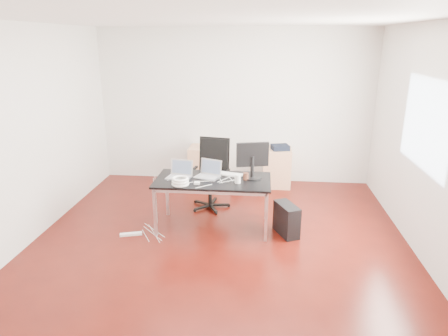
# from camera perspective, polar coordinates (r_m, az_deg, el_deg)

# --- Properties ---
(room_shell) EXTENTS (5.00, 5.00, 5.00)m
(room_shell) POSITION_cam_1_polar(r_m,az_deg,el_deg) (4.96, -0.21, 4.13)
(room_shell) COLOR #3D0B07
(room_shell) RESTS_ON ground
(desk) EXTENTS (1.60, 0.80, 0.73)m
(desk) POSITION_cam_1_polar(r_m,az_deg,el_deg) (5.57, -1.59, -2.13)
(desk) COLOR black
(desk) RESTS_ON ground
(office_chair) EXTENTS (0.55, 0.57, 1.08)m
(office_chair) POSITION_cam_1_polar(r_m,az_deg,el_deg) (6.34, -1.79, -0.29)
(office_chair) COLOR black
(office_chair) RESTS_ON ground
(filing_cabinet_left) EXTENTS (0.50, 0.50, 0.70)m
(filing_cabinet_left) POSITION_cam_1_polar(r_m,az_deg,el_deg) (7.45, -2.96, 0.43)
(filing_cabinet_left) COLOR tan
(filing_cabinet_left) RESTS_ON ground
(filing_cabinet_right) EXTENTS (0.50, 0.50, 0.70)m
(filing_cabinet_right) POSITION_cam_1_polar(r_m,az_deg,el_deg) (7.37, 7.54, 0.11)
(filing_cabinet_right) COLOR tan
(filing_cabinet_right) RESTS_ON ground
(pc_tower) EXTENTS (0.37, 0.49, 0.44)m
(pc_tower) POSITION_cam_1_polar(r_m,az_deg,el_deg) (5.61, 8.92, -7.27)
(pc_tower) COLOR black
(pc_tower) RESTS_ON ground
(wastebasket) EXTENTS (0.31, 0.31, 0.28)m
(wastebasket) POSITION_cam_1_polar(r_m,az_deg,el_deg) (7.28, 1.86, -1.71)
(wastebasket) COLOR black
(wastebasket) RESTS_ON ground
(power_strip) EXTENTS (0.30, 0.15, 0.04)m
(power_strip) POSITION_cam_1_polar(r_m,az_deg,el_deg) (5.74, -13.15, -9.19)
(power_strip) COLOR white
(power_strip) RESTS_ON ground
(laptop_left) EXTENTS (0.37, 0.31, 0.23)m
(laptop_left) POSITION_cam_1_polar(r_m,az_deg,el_deg) (5.65, -6.32, -0.77)
(laptop_left) COLOR silver
(laptop_left) RESTS_ON desk
(laptop_right) EXTENTS (0.40, 0.36, 0.23)m
(laptop_right) POSITION_cam_1_polar(r_m,az_deg,el_deg) (5.64, -2.20, -0.72)
(laptop_right) COLOR silver
(laptop_right) RESTS_ON desk
(monitor) EXTENTS (0.45, 0.26, 0.51)m
(monitor) POSITION_cam_1_polar(r_m,az_deg,el_deg) (5.53, 4.09, 1.37)
(monitor) COLOR black
(monitor) RESTS_ON desk
(keyboard) EXTENTS (0.46, 0.25, 0.02)m
(keyboard) POSITION_cam_1_polar(r_m,az_deg,el_deg) (5.73, 0.52, -0.88)
(keyboard) COLOR white
(keyboard) RESTS_ON desk
(cup_white) EXTENTS (0.09, 0.09, 0.12)m
(cup_white) POSITION_cam_1_polar(r_m,az_deg,el_deg) (5.39, 1.96, -1.55)
(cup_white) COLOR white
(cup_white) RESTS_ON desk
(cup_brown) EXTENTS (0.10, 0.10, 0.10)m
(cup_brown) POSITION_cam_1_polar(r_m,az_deg,el_deg) (5.52, 3.14, -1.19)
(cup_brown) COLOR #4E281B
(cup_brown) RESTS_ON desk
(cable_coil) EXTENTS (0.24, 0.24, 0.11)m
(cable_coil) POSITION_cam_1_polar(r_m,az_deg,el_deg) (5.35, -6.26, -1.91)
(cable_coil) COLOR white
(cable_coil) RESTS_ON desk
(power_adapter) EXTENTS (0.07, 0.07, 0.03)m
(power_adapter) POSITION_cam_1_polar(r_m,az_deg,el_deg) (5.38, -3.90, -2.15)
(power_adapter) COLOR white
(power_adapter) RESTS_ON desk
(speaker) EXTENTS (0.09, 0.08, 0.18)m
(speaker) POSITION_cam_1_polar(r_m,az_deg,el_deg) (7.29, -2.97, 3.62)
(speaker) COLOR #9E9E9E
(speaker) RESTS_ON filing_cabinet_left
(navy_garment) EXTENTS (0.35, 0.31, 0.09)m
(navy_garment) POSITION_cam_1_polar(r_m,az_deg,el_deg) (7.21, 8.03, 2.95)
(navy_garment) COLOR black
(navy_garment) RESTS_ON filing_cabinet_right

